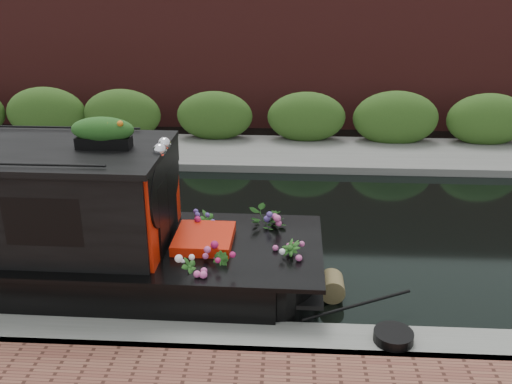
{
  "coord_description": "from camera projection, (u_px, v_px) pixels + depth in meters",
  "views": [
    {
      "loc": [
        1.89,
        -8.91,
        4.34
      ],
      "look_at": [
        1.4,
        -0.6,
        0.99
      ],
      "focal_mm": 40.0,
      "sensor_mm": 36.0,
      "label": 1
    }
  ],
  "objects": [
    {
      "name": "ground",
      "position": [
        178.0,
        230.0,
        9.97
      ],
      "size": [
        80.0,
        80.0,
        0.0
      ],
      "primitive_type": "plane",
      "color": "black",
      "rests_on": "ground"
    },
    {
      "name": "near_bank_coping",
      "position": [
        128.0,
        348.0,
        6.92
      ],
      "size": [
        40.0,
        0.6,
        0.5
      ],
      "primitive_type": "cube",
      "color": "slate",
      "rests_on": "ground"
    },
    {
      "name": "far_bank_path",
      "position": [
        210.0,
        155.0,
        13.86
      ],
      "size": [
        40.0,
        2.4,
        0.34
      ],
      "primitive_type": "cube",
      "color": "slate",
      "rests_on": "ground"
    },
    {
      "name": "far_hedge",
      "position": [
        215.0,
        144.0,
        14.7
      ],
      "size": [
        40.0,
        1.1,
        2.8
      ],
      "primitive_type": "cube",
      "color": "#30541C",
      "rests_on": "ground"
    },
    {
      "name": "far_brick_wall",
      "position": [
        224.0,
        123.0,
        16.64
      ],
      "size": [
        40.0,
        1.0,
        8.0
      ],
      "primitive_type": "cube",
      "color": "#531E1C",
      "rests_on": "ground"
    },
    {
      "name": "rope_fender",
      "position": [
        332.0,
        286.0,
        7.92
      ],
      "size": [
        0.34,
        0.41,
        0.34
      ],
      "primitive_type": "cylinder",
      "rotation": [
        1.57,
        0.0,
        0.0
      ],
      "color": "brown",
      "rests_on": "ground"
    },
    {
      "name": "coiled_mooring_rope",
      "position": [
        393.0,
        336.0,
        6.62
      ],
      "size": [
        0.46,
        0.46,
        0.12
      ],
      "primitive_type": "cylinder",
      "color": "black",
      "rests_on": "near_bank_coping"
    }
  ]
}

